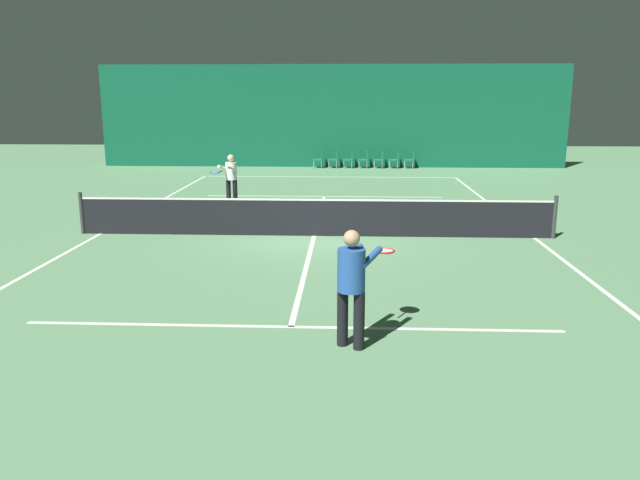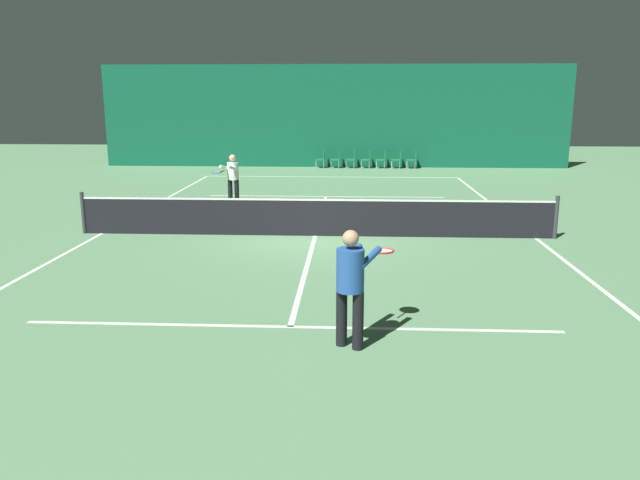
# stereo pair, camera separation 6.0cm
# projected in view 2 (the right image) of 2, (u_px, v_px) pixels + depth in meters

# --- Properties ---
(ground_plane) EXTENTS (60.00, 60.00, 0.00)m
(ground_plane) POSITION_uv_depth(u_px,v_px,m) (315.00, 236.00, 15.76)
(ground_plane) COLOR #56845B
(backdrop_curtain) EXTENTS (23.00, 0.12, 4.98)m
(backdrop_curtain) POSITION_uv_depth(u_px,v_px,m) (334.00, 116.00, 30.67)
(backdrop_curtain) COLOR #0F5138
(backdrop_curtain) RESTS_ON ground
(court_line_baseline_far) EXTENTS (11.00, 0.10, 0.00)m
(court_line_baseline_far) POSITION_uv_depth(u_px,v_px,m) (331.00, 177.00, 27.34)
(court_line_baseline_far) COLOR silver
(court_line_baseline_far) RESTS_ON ground
(court_line_service_far) EXTENTS (8.25, 0.10, 0.00)m
(court_line_service_far) POSITION_uv_depth(u_px,v_px,m) (326.00, 196.00, 21.98)
(court_line_service_far) COLOR silver
(court_line_service_far) RESTS_ON ground
(court_line_service_near) EXTENTS (8.25, 0.10, 0.00)m
(court_line_service_near) POSITION_uv_depth(u_px,v_px,m) (290.00, 327.00, 9.53)
(court_line_service_near) COLOR silver
(court_line_service_near) RESTS_ON ground
(court_line_sideline_left) EXTENTS (0.10, 23.80, 0.00)m
(court_line_sideline_left) POSITION_uv_depth(u_px,v_px,m) (102.00, 233.00, 16.03)
(court_line_sideline_left) COLOR silver
(court_line_sideline_left) RESTS_ON ground
(court_line_sideline_right) EXTENTS (0.10, 23.80, 0.00)m
(court_line_sideline_right) POSITION_uv_depth(u_px,v_px,m) (536.00, 238.00, 15.48)
(court_line_sideline_right) COLOR silver
(court_line_sideline_right) RESTS_ON ground
(court_line_centre) EXTENTS (0.10, 12.80, 0.00)m
(court_line_centre) POSITION_uv_depth(u_px,v_px,m) (315.00, 236.00, 15.76)
(court_line_centre) COLOR silver
(court_line_centre) RESTS_ON ground
(tennis_net) EXTENTS (12.00, 0.10, 1.07)m
(tennis_net) POSITION_uv_depth(u_px,v_px,m) (315.00, 216.00, 15.64)
(tennis_net) COLOR black
(tennis_net) RESTS_ON ground
(player_near) EXTENTS (0.98, 1.36, 1.68)m
(player_near) POSITION_uv_depth(u_px,v_px,m) (352.00, 279.00, 8.58)
(player_near) COLOR black
(player_near) RESTS_ON ground
(player_far) EXTENTS (0.79, 1.36, 1.60)m
(player_far) POSITION_uv_depth(u_px,v_px,m) (232.00, 175.00, 20.31)
(player_far) COLOR black
(player_far) RESTS_ON ground
(courtside_chair_0) EXTENTS (0.44, 0.44, 0.84)m
(courtside_chair_0) POSITION_uv_depth(u_px,v_px,m) (322.00, 158.00, 30.61)
(courtside_chair_0) COLOR #99999E
(courtside_chair_0) RESTS_ON ground
(courtside_chair_1) EXTENTS (0.44, 0.44, 0.84)m
(courtside_chair_1) POSITION_uv_depth(u_px,v_px,m) (337.00, 158.00, 30.58)
(courtside_chair_1) COLOR #99999E
(courtside_chair_1) RESTS_ON ground
(courtside_chair_2) EXTENTS (0.44, 0.44, 0.84)m
(courtside_chair_2) POSITION_uv_depth(u_px,v_px,m) (352.00, 158.00, 30.54)
(courtside_chair_2) COLOR #99999E
(courtside_chair_2) RESTS_ON ground
(courtside_chair_3) EXTENTS (0.44, 0.44, 0.84)m
(courtside_chair_3) POSITION_uv_depth(u_px,v_px,m) (367.00, 158.00, 30.50)
(courtside_chair_3) COLOR #99999E
(courtside_chair_3) RESTS_ON ground
(courtside_chair_4) EXTENTS (0.44, 0.44, 0.84)m
(courtside_chair_4) POSITION_uv_depth(u_px,v_px,m) (382.00, 158.00, 30.46)
(courtside_chair_4) COLOR #99999E
(courtside_chair_4) RESTS_ON ground
(courtside_chair_5) EXTENTS (0.44, 0.44, 0.84)m
(courtside_chair_5) POSITION_uv_depth(u_px,v_px,m) (397.00, 159.00, 30.43)
(courtside_chair_5) COLOR #99999E
(courtside_chair_5) RESTS_ON ground
(courtside_chair_6) EXTENTS (0.44, 0.44, 0.84)m
(courtside_chair_6) POSITION_uv_depth(u_px,v_px,m) (413.00, 159.00, 30.39)
(courtside_chair_6) COLOR #99999E
(courtside_chair_6) RESTS_ON ground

